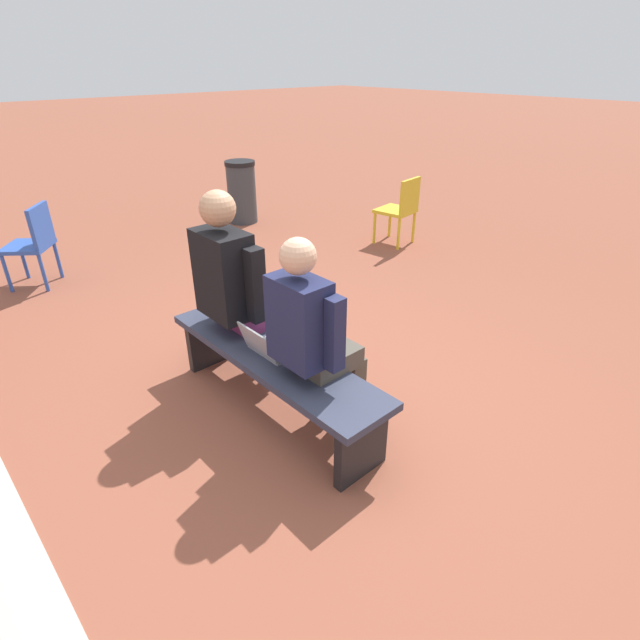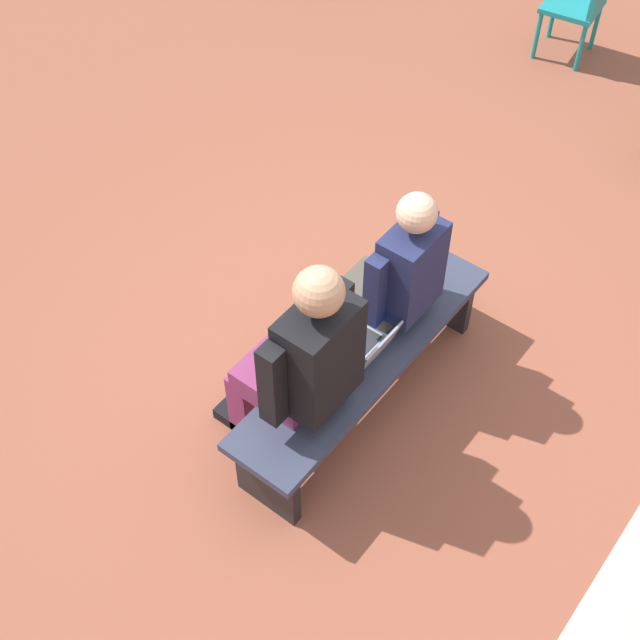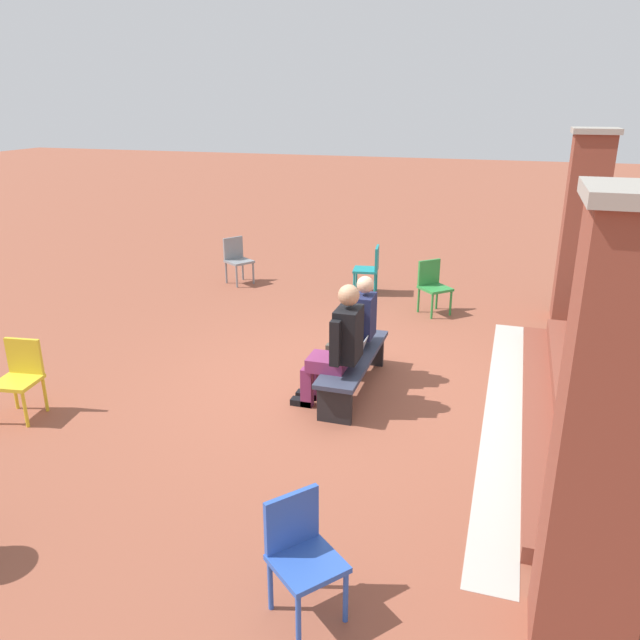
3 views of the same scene
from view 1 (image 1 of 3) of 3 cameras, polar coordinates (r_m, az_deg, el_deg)
ground_plane at (r=3.48m, az=-2.87°, el=-10.02°), size 60.00×60.00×0.00m
bench at (r=3.28m, az=-5.37°, el=-5.24°), size 1.80×0.44×0.45m
person_student at (r=2.91m, az=-0.77°, el=-1.59°), size 0.52×0.66×1.31m
person_adult at (r=3.44m, az=-9.15°, el=3.76°), size 0.59×0.75×1.43m
laptop at (r=3.21m, az=-5.86°, el=-3.00°), size 0.32×0.29×0.21m
plastic_chair_foreground at (r=5.90m, az=-29.90°, el=7.87°), size 0.59×0.59×0.84m
plastic_chair_near_bench_right at (r=6.43m, az=9.24°, el=12.63°), size 0.47×0.47×0.84m
litter_bin at (r=7.39m, az=-8.94°, el=14.26°), size 0.42×0.42×0.86m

